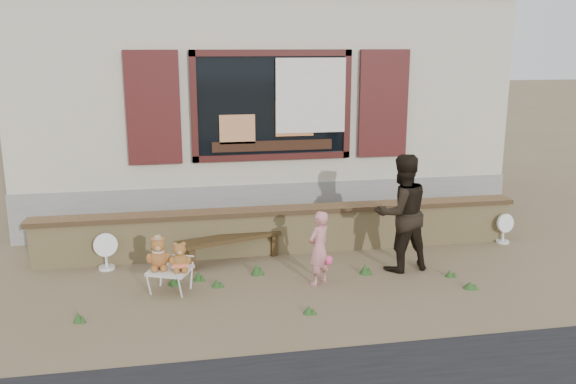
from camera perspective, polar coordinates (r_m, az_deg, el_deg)
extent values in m
plane|color=brown|center=(8.12, 0.78, -7.87)|extent=(80.00, 80.00, 0.00)
cube|color=#BAB297|center=(12.01, -3.45, 10.90)|extent=(8.00, 5.00, 3.20)
cube|color=gray|center=(12.27, -3.32, 1.53)|extent=(8.04, 5.04, 0.80)
cube|color=black|center=(9.53, -1.51, 8.08)|extent=(2.30, 0.04, 1.50)
cube|color=#3B1311|center=(9.47, -1.53, 12.89)|extent=(2.50, 0.08, 0.10)
cube|color=#3B1311|center=(9.62, -1.46, 3.32)|extent=(2.50, 0.08, 0.10)
cube|color=#3B1311|center=(9.40, -8.81, 7.85)|extent=(0.10, 0.08, 1.70)
cube|color=#3B1311|center=(9.77, 5.54, 8.16)|extent=(0.10, 0.08, 1.70)
cube|color=#380F14|center=(9.39, -12.50, 7.68)|extent=(0.80, 0.07, 1.70)
cube|color=#380F14|center=(9.94, 8.92, 8.16)|extent=(0.80, 0.07, 1.70)
cube|color=silver|center=(9.56, 2.14, 9.00)|extent=(1.10, 0.02, 1.15)
cube|color=black|center=(9.58, -1.46, 4.37)|extent=(1.90, 0.06, 0.16)
cube|color=tan|center=(9.47, -4.78, 5.87)|extent=(0.55, 0.06, 0.45)
cube|color=#E08447|center=(9.58, 0.60, 6.91)|extent=(0.60, 0.06, 0.55)
cube|color=tan|center=(8.94, -0.47, -3.76)|extent=(7.00, 0.30, 0.60)
cube|color=brown|center=(8.85, -0.47, -1.72)|extent=(7.10, 0.36, 0.07)
cube|color=#352612|center=(8.58, -5.35, -4.31)|extent=(1.45, 0.75, 0.05)
cube|color=#352612|center=(8.42, -9.23, -6.13)|extent=(0.17, 0.28, 0.30)
cube|color=#352612|center=(8.90, -1.63, -4.86)|extent=(0.17, 0.28, 0.30)
cube|color=silver|center=(7.68, -10.99, -7.21)|extent=(0.61, 0.58, 0.04)
cylinder|color=silver|center=(7.66, -12.90, -8.56)|extent=(0.03, 0.03, 0.26)
cylinder|color=silver|center=(7.50, -10.06, -8.90)|extent=(0.03, 0.03, 0.26)
cylinder|color=silver|center=(7.97, -11.76, -7.60)|extent=(0.03, 0.03, 0.26)
cylinder|color=silver|center=(7.81, -9.02, -7.91)|extent=(0.03, 0.03, 0.26)
imported|color=pink|center=(7.72, 2.92, -5.25)|extent=(0.42, 0.39, 0.96)
imported|color=black|center=(8.25, 10.58, -1.93)|extent=(0.86, 0.73, 1.59)
cylinder|color=white|center=(8.71, -16.59, -6.80)|extent=(0.22, 0.22, 0.04)
cylinder|color=white|center=(8.66, -16.66, -5.95)|extent=(0.04, 0.04, 0.28)
cylinder|color=white|center=(8.60, -16.75, -4.70)|extent=(0.33, 0.18, 0.32)
cylinder|color=white|center=(9.98, 19.42, -4.39)|extent=(0.20, 0.20, 0.04)
cylinder|color=white|center=(9.94, 19.48, -3.70)|extent=(0.03, 0.03, 0.25)
cylinder|color=white|center=(9.90, 19.56, -2.71)|extent=(0.30, 0.14, 0.29)
cone|color=#284D1F|center=(8.04, -8.41, -7.77)|extent=(0.13, 0.13, 0.13)
cone|color=#284D1F|center=(8.36, 14.88, -7.36)|extent=(0.12, 0.12, 0.09)
cone|color=#284D1F|center=(8.05, 16.66, -8.34)|extent=(0.17, 0.17, 0.09)
cone|color=#284D1F|center=(7.96, -10.62, -8.18)|extent=(0.17, 0.17, 0.10)
cone|color=#284D1F|center=(7.82, -6.68, -8.45)|extent=(0.13, 0.13, 0.10)
cone|color=#284D1F|center=(7.05, 1.93, -10.94)|extent=(0.13, 0.13, 0.10)
cone|color=#284D1F|center=(8.16, -2.95, -7.21)|extent=(0.16, 0.16, 0.15)
cone|color=#284D1F|center=(7.22, -19.05, -10.99)|extent=(0.11, 0.11, 0.12)
cone|color=#284D1F|center=(8.23, 7.20, -7.17)|extent=(0.14, 0.14, 0.14)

